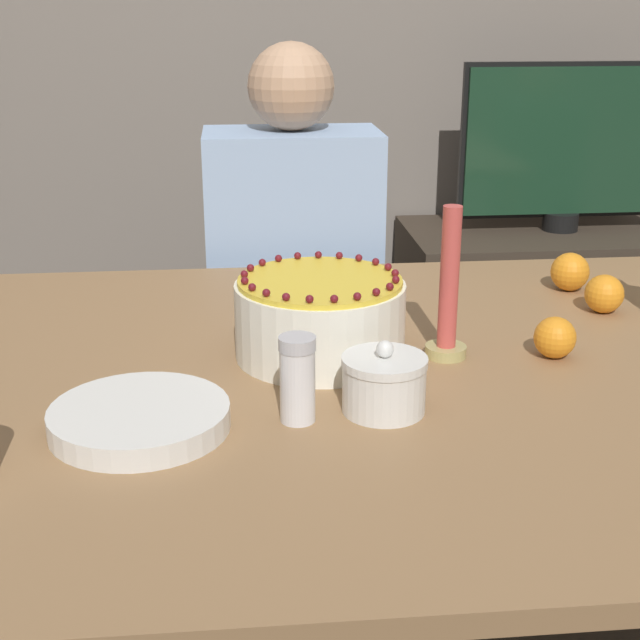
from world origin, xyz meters
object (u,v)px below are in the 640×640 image
candle (448,298)px  cake (320,318)px  sugar_shaker (298,379)px  tv_monitor (567,145)px  sugar_bowl (384,384)px  person_man_blue_shirt (294,339)px

candle → cake: bearing=173.3°
cake → sugar_shaker: size_ratio=2.23×
tv_monitor → sugar_bowl: bearing=-119.3°
cake → person_man_blue_shirt: size_ratio=0.22×
cake → candle: size_ratio=1.10×
sugar_shaker → tv_monitor: (0.84, 1.30, 0.10)m
candle → person_man_blue_shirt: 0.83m
candle → person_man_blue_shirt: (-0.19, 0.73, -0.34)m
sugar_bowl → candle: bearing=55.0°
person_man_blue_shirt → tv_monitor: bearing=-155.4°
sugar_shaker → candle: 0.33m
sugar_bowl → person_man_blue_shirt: 0.97m
person_man_blue_shirt → tv_monitor: 0.95m
tv_monitor → sugar_shaker: bearing=-122.9°
sugar_shaker → candle: (0.25, 0.21, 0.04)m
sugar_bowl → candle: candle is taller
sugar_bowl → sugar_shaker: 0.12m
candle → sugar_bowl: bearing=-125.0°
cake → tv_monitor: size_ratio=0.45×
cake → sugar_shaker: cake is taller
candle → tv_monitor: (0.59, 1.09, 0.07)m
tv_monitor → cake: bearing=-126.4°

